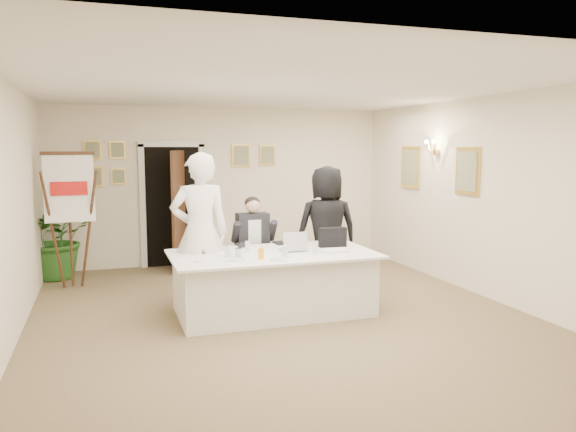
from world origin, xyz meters
The scene contains 28 objects.
floor centered at (0.00, 0.00, 0.00)m, with size 7.00×7.00×0.00m, color brown.
ceiling centered at (0.00, 0.00, 2.80)m, with size 6.00×7.00×0.02m, color white.
wall_back centered at (0.00, 3.50, 1.40)m, with size 6.00×0.10×2.80m, color white.
wall_front centered at (0.00, -3.50, 1.40)m, with size 6.00×0.10×2.80m, color white.
wall_left centered at (-3.00, 0.00, 1.40)m, with size 0.10×7.00×2.80m, color white.
wall_right centered at (3.00, 0.00, 1.40)m, with size 0.10×7.00×2.80m, color white.
doorway centered at (-0.88, 3.32, 1.04)m, with size 1.14×0.86×2.20m.
pictures_back_wall centered at (-0.80, 3.47, 1.85)m, with size 3.40×0.06×0.80m, color #E2B94D, non-canonical shape.
pictures_right_wall centered at (2.97, 1.20, 1.75)m, with size 0.06×2.20×0.80m, color #E2B94D, non-canonical shape.
wall_sconce centered at (2.90, 1.20, 2.10)m, with size 0.20×0.30×0.24m, color gold, non-canonical shape.
conference_table centered at (-0.05, 0.13, 0.39)m, with size 2.56×1.37×0.78m.
seated_man centered at (-0.07, 1.05, 0.71)m, with size 0.61×0.65×1.42m, color black, non-canonical shape.
flip_chart centered at (-2.53, 2.24, 0.92)m, with size 0.70×0.46×1.99m.
standing_man centered at (-0.91, 0.50, 1.02)m, with size 0.74×0.49×2.03m, color white.
standing_woman centered at (0.99, 0.90, 0.92)m, with size 0.90×0.58×1.84m, color black.
potted_palm centered at (-2.80, 3.07, 0.67)m, with size 1.21×1.05×1.34m, color #275F1F.
laptop centered at (0.23, 0.20, 0.91)m, with size 0.31×0.34×0.28m, color #B7BABC, non-canonical shape.
laptop_bag centered at (0.82, 0.29, 0.90)m, with size 0.37×0.10×0.26m, color black.
paper_stack centered at (0.70, -0.06, 0.79)m, with size 0.33×0.23×0.03m, color white.
plate_left centered at (-0.97, -0.11, 0.78)m, with size 0.23×0.23×0.01m, color white.
plate_mid centered at (-0.61, -0.20, 0.78)m, with size 0.21×0.21×0.01m, color white.
plate_near centered at (-0.12, -0.34, 0.78)m, with size 0.22×0.22×0.01m, color white.
glass_a centered at (-0.65, 0.02, 0.84)m, with size 0.07×0.07×0.14m, color silver.
glass_b centered at (0.00, -0.20, 0.84)m, with size 0.07×0.07×0.14m, color silver.
glass_c centered at (0.41, -0.15, 0.84)m, with size 0.06×0.06×0.14m, color silver.
glass_d centered at (-0.34, 0.28, 0.84)m, with size 0.06×0.06×0.14m, color silver.
oj_glass centered at (-0.30, -0.21, 0.84)m, with size 0.07×0.07×0.13m, color #FFA415.
steel_jug centered at (-0.53, 0.00, 0.83)m, with size 0.09×0.09×0.11m, color silver.
Camera 1 is at (-2.05, -6.52, 2.09)m, focal length 35.00 mm.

